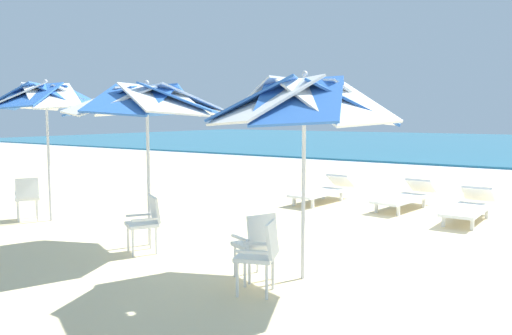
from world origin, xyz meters
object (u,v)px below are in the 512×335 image
(plastic_chair_1, at_px, (261,253))
(beach_umbrella_1, at_px, (147,102))
(plastic_chair_2, at_px, (146,220))
(beach_umbrella_2, at_px, (46,98))
(sun_lounger_0, at_px, (469,207))
(beach_umbrella_0, at_px, (304,103))
(sun_lounger_2, at_px, (323,191))
(plastic_chair_3, at_px, (27,196))
(sun_lounger_1, at_px, (405,196))
(plastic_chair_0, at_px, (257,242))

(plastic_chair_1, bearing_deg, beach_umbrella_1, 161.92)
(plastic_chair_2, height_order, beach_umbrella_2, beach_umbrella_2)
(plastic_chair_1, height_order, plastic_chair_2, same)
(sun_lounger_0, bearing_deg, beach_umbrella_0, -101.37)
(beach_umbrella_2, xyz_separation_m, sun_lounger_0, (6.94, 4.63, -2.15))
(beach_umbrella_1, bearing_deg, sun_lounger_2, 84.44)
(plastic_chair_1, relative_size, plastic_chair_3, 1.00)
(beach_umbrella_1, bearing_deg, plastic_chair_3, 179.58)
(beach_umbrella_1, bearing_deg, sun_lounger_1, 65.98)
(plastic_chair_3, height_order, sun_lounger_2, plastic_chair_3)
(sun_lounger_0, bearing_deg, beach_umbrella_2, -146.32)
(plastic_chair_0, bearing_deg, plastic_chair_3, 174.94)
(beach_umbrella_0, height_order, plastic_chair_2, beach_umbrella_0)
(sun_lounger_0, bearing_deg, sun_lounger_2, 173.87)
(beach_umbrella_2, height_order, sun_lounger_1, beach_umbrella_2)
(plastic_chair_1, distance_m, sun_lounger_1, 6.39)
(plastic_chair_1, distance_m, plastic_chair_2, 2.54)
(beach_umbrella_0, height_order, beach_umbrella_2, beach_umbrella_2)
(plastic_chair_0, height_order, plastic_chair_3, same)
(beach_umbrella_2, bearing_deg, plastic_chair_2, -10.41)
(plastic_chair_0, distance_m, plastic_chair_2, 2.15)
(plastic_chair_1, bearing_deg, sun_lounger_1, 92.84)
(beach_umbrella_1, height_order, plastic_chair_2, beach_umbrella_1)
(plastic_chair_0, relative_size, sun_lounger_2, 0.39)
(beach_umbrella_0, distance_m, plastic_chair_2, 3.16)
(beach_umbrella_1, height_order, plastic_chair_3, beach_umbrella_1)
(plastic_chair_1, xyz_separation_m, beach_umbrella_2, (-5.79, 1.16, 1.94))
(sun_lounger_0, bearing_deg, beach_umbrella_1, -128.64)
(beach_umbrella_0, relative_size, plastic_chair_1, 3.07)
(plastic_chair_2, height_order, sun_lounger_1, plastic_chair_2)
(beach_umbrella_0, xyz_separation_m, plastic_chair_1, (-0.14, -0.77, -1.76))
(beach_umbrella_0, distance_m, beach_umbrella_2, 5.95)
(plastic_chair_0, xyz_separation_m, sun_lounger_1, (0.02, 5.98, -0.22))
(plastic_chair_0, height_order, sun_lounger_1, plastic_chair_0)
(beach_umbrella_0, bearing_deg, sun_lounger_1, 94.64)
(plastic_chair_0, bearing_deg, sun_lounger_1, 89.83)
(beach_umbrella_0, height_order, sun_lounger_2, beach_umbrella_0)
(beach_umbrella_0, relative_size, sun_lounger_0, 1.23)
(sun_lounger_2, bearing_deg, sun_lounger_1, 6.72)
(plastic_chair_1, xyz_separation_m, sun_lounger_1, (-0.32, 6.38, -0.22))
(sun_lounger_1, bearing_deg, plastic_chair_3, -137.19)
(beach_umbrella_1, distance_m, sun_lounger_2, 5.66)
(sun_lounger_2, bearing_deg, beach_umbrella_1, -95.56)
(plastic_chair_1, bearing_deg, plastic_chair_2, 167.38)
(plastic_chair_2, xyz_separation_m, sun_lounger_1, (2.16, 5.83, -0.22))
(beach_umbrella_2, height_order, sun_lounger_0, beach_umbrella_2)
(sun_lounger_1, height_order, sun_lounger_2, same)
(plastic_chair_0, xyz_separation_m, beach_umbrella_2, (-5.46, 0.76, 1.94))
(sun_lounger_1, relative_size, sun_lounger_2, 1.01)
(plastic_chair_0, bearing_deg, beach_umbrella_0, 37.42)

